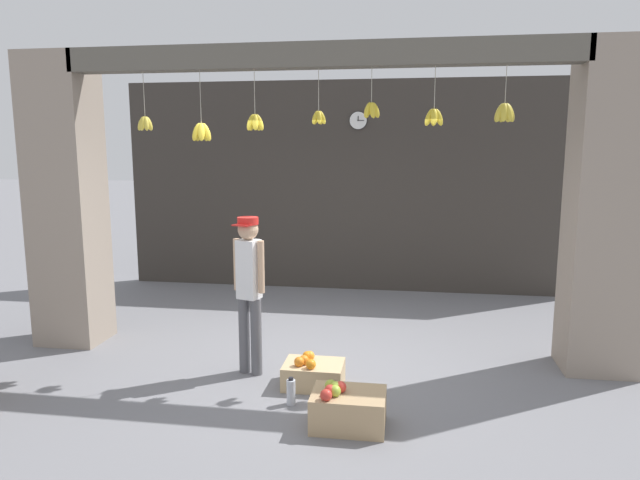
% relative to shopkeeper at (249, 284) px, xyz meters
% --- Properties ---
extents(ground_plane, '(60.00, 60.00, 0.00)m').
position_rel_shopkeeper_xyz_m(ground_plane, '(0.57, 0.34, -0.92)').
color(ground_plane, slate).
extents(shop_back_wall, '(7.03, 0.12, 3.24)m').
position_rel_shopkeeper_xyz_m(shop_back_wall, '(0.57, 3.60, 0.70)').
color(shop_back_wall, '#38332D').
rests_on(shop_back_wall, ground_plane).
extents(shop_pillar_left, '(0.70, 0.60, 3.24)m').
position_rel_shopkeeper_xyz_m(shop_pillar_left, '(-2.29, 0.64, 0.70)').
color(shop_pillar_left, gray).
rests_on(shop_pillar_left, ground_plane).
extents(shop_pillar_right, '(0.70, 0.60, 3.24)m').
position_rel_shopkeeper_xyz_m(shop_pillar_right, '(3.44, 0.64, 0.70)').
color(shop_pillar_right, gray).
rests_on(shop_pillar_right, ground_plane).
extents(storefront_awning, '(5.13, 0.30, 0.96)m').
position_rel_shopkeeper_xyz_m(storefront_awning, '(0.58, 0.46, 2.15)').
color(storefront_awning, '#5B564C').
extents(shopkeeper, '(0.33, 0.28, 1.57)m').
position_rel_shopkeeper_xyz_m(shopkeeper, '(0.00, 0.00, 0.00)').
color(shopkeeper, '#56565B').
rests_on(shopkeeper, ground_plane).
extents(fruit_crate_oranges, '(0.56, 0.41, 0.31)m').
position_rel_shopkeeper_xyz_m(fruit_crate_oranges, '(0.67, -0.21, -0.79)').
color(fruit_crate_oranges, tan).
rests_on(fruit_crate_oranges, ground_plane).
extents(fruit_crate_apples, '(0.59, 0.43, 0.38)m').
position_rel_shopkeeper_xyz_m(fruit_crate_apples, '(1.07, -0.95, -0.76)').
color(fruit_crate_apples, tan).
rests_on(fruit_crate_apples, ground_plane).
extents(water_bottle, '(0.08, 0.08, 0.25)m').
position_rel_shopkeeper_xyz_m(water_bottle, '(0.54, -0.63, -0.80)').
color(water_bottle, silver).
rests_on(water_bottle, ground_plane).
extents(wall_clock, '(0.27, 0.03, 0.27)m').
position_rel_shopkeeper_xyz_m(wall_clock, '(0.74, 3.53, 1.71)').
color(wall_clock, black).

